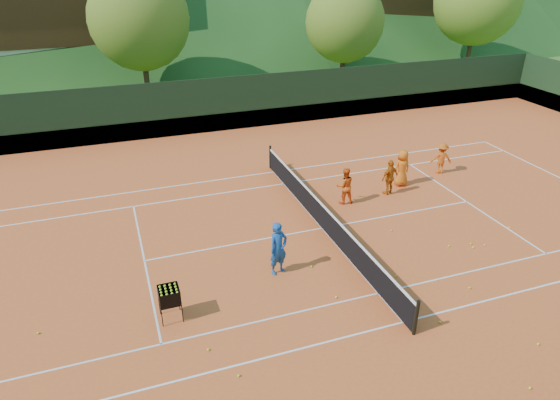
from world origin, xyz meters
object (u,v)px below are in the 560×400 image
object	(u,v)px
coach	(278,249)
student_c	(402,168)
student_b	(390,177)
student_a	(345,186)
chalet_left	(45,1)
tennis_net	(323,216)
ball_hopper	(169,296)
student_d	(441,158)

from	to	relation	value
coach	student_c	xyz separation A→B (m)	(7.17, 4.39, -0.09)
student_b	student_c	bearing A→B (deg)	-165.18
student_a	chalet_left	xyz separation A→B (m)	(-11.65, 28.40, 4.87)
tennis_net	ball_hopper	distance (m)	6.77
coach	student_c	world-z (taller)	coach
student_a	student_d	xyz separation A→B (m)	(5.46, 1.25, -0.04)
student_b	chalet_left	distance (m)	31.83
tennis_net	chalet_left	bearing A→B (deg)	108.43
student_d	coach	bearing A→B (deg)	48.37
student_c	chalet_left	xyz separation A→B (m)	(-14.71, 27.69, 4.83)
coach	student_c	distance (m)	8.41
student_c	student_a	bearing A→B (deg)	9.42
student_b	ball_hopper	size ratio (longest dim) A/B	1.51
student_a	student_d	world-z (taller)	student_a
student_d	tennis_net	xyz separation A→B (m)	(-7.11, -2.85, -0.22)
coach	tennis_net	xyz separation A→B (m)	(2.46, 2.09, -0.39)
tennis_net	ball_hopper	bearing A→B (deg)	-152.17
coach	tennis_net	distance (m)	3.25
coach	ball_hopper	bearing A→B (deg)	178.43
tennis_net	chalet_left	size ratio (longest dim) A/B	0.87
student_d	student_a	bearing A→B (deg)	34.01
student_c	ball_hopper	distance (m)	12.01
ball_hopper	student_d	bearing A→B (deg)	24.65
coach	tennis_net	bearing A→B (deg)	21.91
student_c	student_d	xyz separation A→B (m)	(2.40, 0.54, -0.08)
coach	ball_hopper	distance (m)	3.69
student_c	ball_hopper	size ratio (longest dim) A/B	1.60
student_d	tennis_net	distance (m)	7.66
coach	student_b	size ratio (longest dim) A/B	1.17
student_d	chalet_left	bearing A→B (deg)	-36.72
tennis_net	student_d	bearing A→B (deg)	21.85
student_b	tennis_net	world-z (taller)	student_b
student_c	chalet_left	distance (m)	31.73
chalet_left	student_c	bearing A→B (deg)	-62.02
student_b	student_c	size ratio (longest dim) A/B	0.95
coach	student_c	bearing A→B (deg)	13.06
student_a	student_b	world-z (taller)	student_b
coach	student_a	world-z (taller)	coach
chalet_left	student_a	bearing A→B (deg)	-67.70
student_b	student_d	world-z (taller)	student_b
tennis_net	student_b	bearing A→B (deg)	24.56
ball_hopper	chalet_left	distance (m)	33.75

